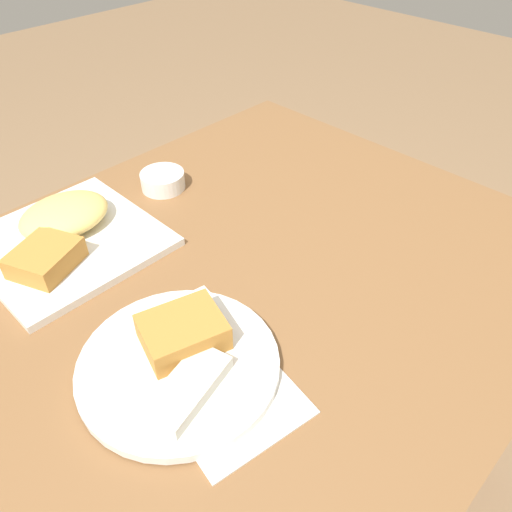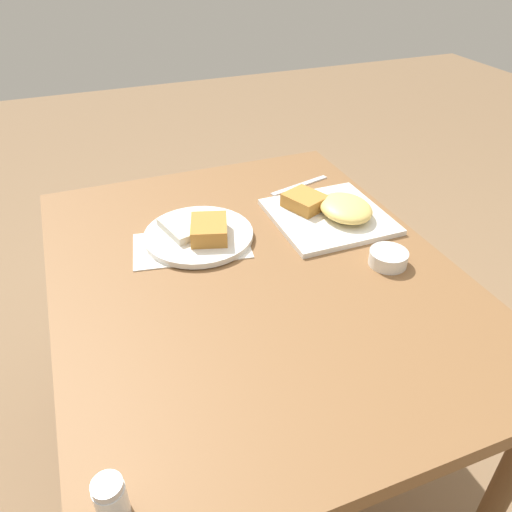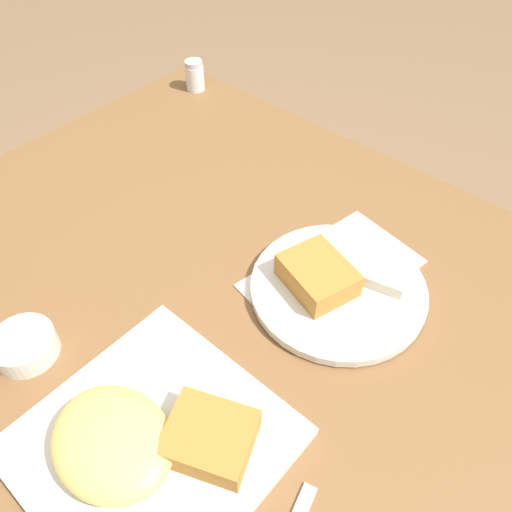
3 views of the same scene
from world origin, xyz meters
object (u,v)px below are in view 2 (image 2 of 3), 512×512
Objects in this scene: plate_square_near at (332,211)px; plate_oval_far at (199,233)px; butter_knife at (299,185)px; sauce_ramekin at (388,258)px; salt_shaker at (111,501)px.

plate_square_near reaches higher than plate_oval_far.
plate_square_near is 1.43× the size of butter_knife.
sauce_ramekin is at bearing 78.31° from butter_knife.
salt_shaker reaches higher than plate_square_near.
plate_square_near is 0.86m from salt_shaker.
plate_oval_far is (0.03, 0.35, -0.00)m from plate_square_near.
plate_oval_far is 0.67m from salt_shaker.
salt_shaker is at bearing 132.28° from plate_square_near.
salt_shaker is (-0.35, 0.66, 0.01)m from sauce_ramekin.
plate_oval_far is at bearing -25.64° from salt_shaker.
plate_square_near is 0.20m from butter_knife.
plate_oval_far is at bearing 85.59° from plate_square_near.
sauce_ramekin is 0.44× the size of butter_knife.
salt_shaker reaches higher than sauce_ramekin.
plate_square_near is 0.35m from plate_oval_far.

